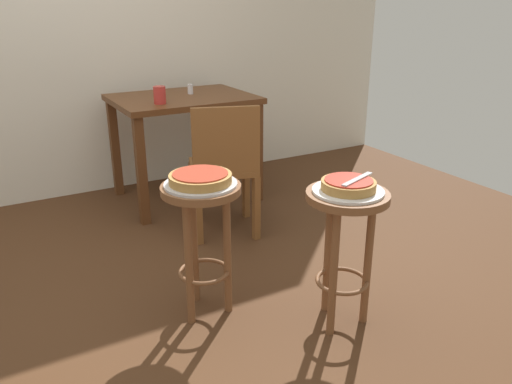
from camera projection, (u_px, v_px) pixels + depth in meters
name	position (u px, v px, depth m)	size (l,w,h in m)	color
ground_plane	(125.00, 292.00, 2.63)	(6.00, 6.00, 0.00)	#4C2D19
stool_foreground	(345.00, 229.00, 2.23)	(0.36, 0.36, 0.65)	brown
serving_plate_foreground	(348.00, 191.00, 2.17)	(0.31, 0.31, 0.01)	silver
pizza_foreground	(348.00, 185.00, 2.16)	(0.23, 0.23, 0.05)	#B78442
stool_middle	(202.00, 221.00, 2.31)	(0.36, 0.36, 0.65)	brown
serving_plate_middle	(201.00, 184.00, 2.25)	(0.33, 0.33, 0.01)	silver
pizza_middle	(200.00, 178.00, 2.24)	(0.28, 0.28, 0.05)	#B78442
dining_table	(183.00, 113.00, 3.68)	(0.98, 0.75, 0.77)	#5B3319
cup_near_edge	(160.00, 95.00, 3.35)	(0.08, 0.08, 0.12)	red
condiment_shaker	(190.00, 89.00, 3.71)	(0.04, 0.04, 0.07)	white
wooden_chair	(224.00, 165.00, 3.13)	(0.51, 0.51, 0.85)	brown
pizza_server_knife	(357.00, 179.00, 2.14)	(0.22, 0.02, 0.01)	silver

